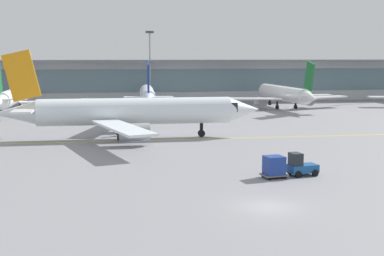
{
  "coord_description": "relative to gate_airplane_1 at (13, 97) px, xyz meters",
  "views": [
    {
      "loc": [
        -11.53,
        -36.66,
        10.75
      ],
      "look_at": [
        -2.14,
        20.5,
        3.0
      ],
      "focal_mm": 51.45,
      "sensor_mm": 36.0,
      "label": 1
    }
  ],
  "objects": [
    {
      "name": "ground_plane",
      "position": [
        27.86,
        -69.06,
        -2.9
      ],
      "size": [
        400.0,
        400.0,
        0.0
      ],
      "primitive_type": "plane",
      "color": "gray"
    },
    {
      "name": "taxiway_centreline_stripe",
      "position": [
        20.55,
        -37.18,
        -2.89
      ],
      "size": [
        110.0,
        0.57,
        0.01
      ],
      "primitive_type": "cube",
      "rotation": [
        0.0,
        0.0,
        -0.0
      ],
      "color": "yellow",
      "rests_on": "ground_plane"
    },
    {
      "name": "terminal_concourse",
      "position": [
        27.86,
        21.87,
        2.02
      ],
      "size": [
        172.9,
        11.0,
        9.6
      ],
      "color": "#B2B7BC",
      "rests_on": "ground_plane"
    },
    {
      "name": "gate_airplane_1",
      "position": [
        0.0,
        0.0,
        0.0
      ],
      "size": [
        27.13,
        29.13,
        9.66
      ],
      "rotation": [
        0.0,
        0.0,
        1.54
      ],
      "color": "white",
      "rests_on": "ground_plane"
    },
    {
      "name": "gate_airplane_2",
      "position": [
        25.03,
        0.54,
        0.0
      ],
      "size": [
        27.08,
        29.18,
        9.66
      ],
      "rotation": [
        0.0,
        0.0,
        1.51
      ],
      "color": "silver",
      "rests_on": "ground_plane"
    },
    {
      "name": "gate_airplane_3",
      "position": [
        52.53,
        0.25,
        0.0
      ],
      "size": [
        27.08,
        29.18,
        9.66
      ],
      "rotation": [
        0.0,
        0.0,
        1.64
      ],
      "color": "white",
      "rests_on": "ground_plane"
    },
    {
      "name": "taxiing_regional_jet",
      "position": [
        20.1,
        -35.18,
        0.52
      ],
      "size": [
        34.27,
        31.98,
        11.39
      ],
      "rotation": [
        0.0,
        0.0,
        -0.0
      ],
      "color": "white",
      "rests_on": "ground_plane"
    },
    {
      "name": "baggage_tug",
      "position": [
        33.72,
        -59.78,
        -2.0
      ],
      "size": [
        2.8,
        1.99,
        2.1
      ],
      "rotation": [
        0.0,
        0.0,
        0.17
      ],
      "color": "#194C8C",
      "rests_on": "ground_plane"
    },
    {
      "name": "cargo_dolly_lead",
      "position": [
        31.1,
        -60.24,
        -1.84
      ],
      "size": [
        2.35,
        1.94,
        1.94
      ],
      "rotation": [
        0.0,
        0.0,
        0.17
      ],
      "color": "#595B60",
      "rests_on": "ground_plane"
    },
    {
      "name": "apron_light_mast_1",
      "position": [
        26.91,
        15.48,
        5.73
      ],
      "size": [
        1.8,
        0.36,
        15.87
      ],
      "color": "gray",
      "rests_on": "ground_plane"
    }
  ]
}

